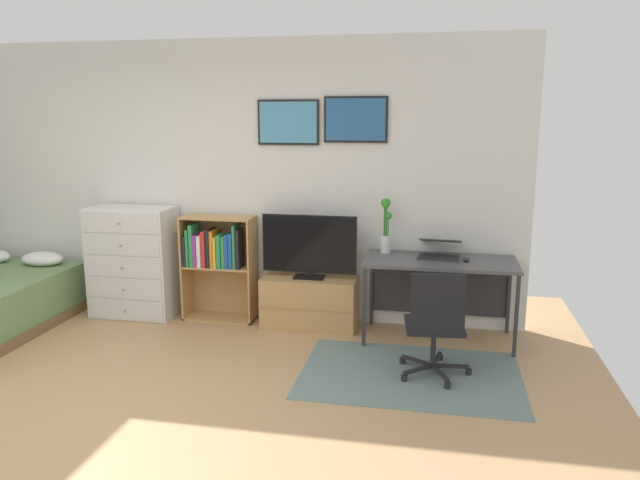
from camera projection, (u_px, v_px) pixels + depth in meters
The scene contains 12 objects.
ground_plane at pixel (82, 427), 3.92m from camera, with size 7.20×7.20×0.00m, color tan.
wall_back_with_posters at pixel (213, 180), 5.98m from camera, with size 6.12×0.09×2.70m.
area_rug at pixel (410, 374), 4.72m from camera, with size 1.70×1.20×0.01m, color slate.
dresser at pixel (133, 262), 6.03m from camera, with size 0.83×0.46×1.10m.
bookshelf at pixel (216, 257), 5.90m from camera, with size 0.70×0.30×1.03m.
tv_stand at pixel (310, 302), 5.76m from camera, with size 0.90×0.41×0.48m.
television at pixel (309, 247), 5.63m from camera, with size 0.90×0.16×0.60m.
desk at pixel (440, 272), 5.42m from camera, with size 1.33×0.64×0.74m.
office_chair at pixel (436, 322), 4.56m from camera, with size 0.57×0.58×0.86m.
laptop at pixel (440, 250), 5.43m from camera, with size 0.41×0.43×0.16m.
computer_mouse at pixel (466, 259), 5.26m from camera, with size 0.06×0.10×0.03m, color #262628.
bamboo_vase at pixel (386, 223), 5.54m from camera, with size 0.11×0.11×0.50m.
Camera 1 is at (2.22, -3.23, 1.99)m, focal length 33.92 mm.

